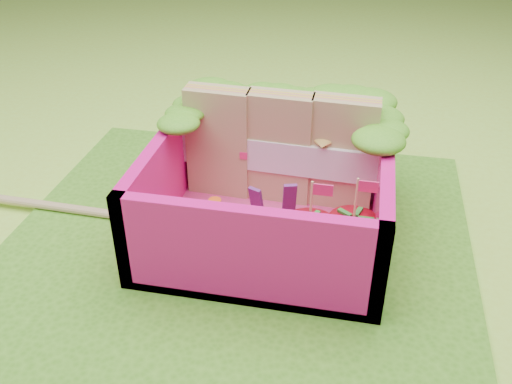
{
  "coord_description": "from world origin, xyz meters",
  "views": [
    {
      "loc": [
        0.62,
        -2.46,
        1.99
      ],
      "look_at": [
        0.08,
        0.2,
        0.28
      ],
      "focal_mm": 40.0,
      "sensor_mm": 36.0,
      "label": 1
    }
  ],
  "objects_px": {
    "sandwich_stack": "(280,148)",
    "chopsticks": "(81,210)",
    "strawberry_left": "(309,245)",
    "strawberry_right": "(352,239)",
    "bento_box": "(270,190)",
    "broccoli": "(168,217)"
  },
  "relations": [
    {
      "from": "sandwich_stack",
      "to": "chopsticks",
      "type": "relative_size",
      "value": 0.55
    },
    {
      "from": "strawberry_left",
      "to": "strawberry_right",
      "type": "xyz_separation_m",
      "value": [
        0.21,
        0.1,
        -0.01
      ]
    },
    {
      "from": "sandwich_stack",
      "to": "strawberry_right",
      "type": "xyz_separation_m",
      "value": [
        0.47,
        -0.55,
        -0.19
      ]
    },
    {
      "from": "strawberry_left",
      "to": "chopsticks",
      "type": "xyz_separation_m",
      "value": [
        -1.42,
        0.29,
        -0.17
      ]
    },
    {
      "from": "bento_box",
      "to": "chopsticks",
      "type": "relative_size",
      "value": 0.58
    },
    {
      "from": "bento_box",
      "to": "strawberry_right",
      "type": "relative_size",
      "value": 2.59
    },
    {
      "from": "strawberry_left",
      "to": "chopsticks",
      "type": "relative_size",
      "value": 0.23
    },
    {
      "from": "bento_box",
      "to": "chopsticks",
      "type": "xyz_separation_m",
      "value": [
        -1.16,
        -0.06,
        -0.25
      ]
    },
    {
      "from": "broccoli",
      "to": "bento_box",
      "type": "bearing_deg",
      "value": 32.62
    },
    {
      "from": "bento_box",
      "to": "sandwich_stack",
      "type": "distance_m",
      "value": 0.32
    },
    {
      "from": "strawberry_left",
      "to": "chopsticks",
      "type": "height_order",
      "value": "strawberry_left"
    },
    {
      "from": "sandwich_stack",
      "to": "broccoli",
      "type": "bearing_deg",
      "value": -128.82
    },
    {
      "from": "bento_box",
      "to": "sandwich_stack",
      "type": "bearing_deg",
      "value": 89.13
    },
    {
      "from": "strawberry_left",
      "to": "broccoli",
      "type": "bearing_deg",
      "value": 177.23
    },
    {
      "from": "chopsticks",
      "to": "bento_box",
      "type": "bearing_deg",
      "value": 3.0
    },
    {
      "from": "broccoli",
      "to": "strawberry_right",
      "type": "bearing_deg",
      "value": 3.73
    },
    {
      "from": "bento_box",
      "to": "broccoli",
      "type": "relative_size",
      "value": 3.94
    },
    {
      "from": "strawberry_right",
      "to": "strawberry_left",
      "type": "bearing_deg",
      "value": -154.67
    },
    {
      "from": "sandwich_stack",
      "to": "strawberry_right",
      "type": "relative_size",
      "value": 2.45
    },
    {
      "from": "sandwich_stack",
      "to": "broccoli",
      "type": "height_order",
      "value": "sandwich_stack"
    },
    {
      "from": "bento_box",
      "to": "strawberry_left",
      "type": "bearing_deg",
      "value": -53.05
    },
    {
      "from": "sandwich_stack",
      "to": "strawberry_left",
      "type": "xyz_separation_m",
      "value": [
        0.26,
        -0.65,
        -0.19
      ]
    }
  ]
}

